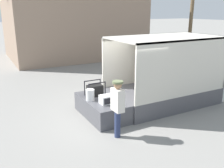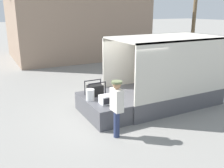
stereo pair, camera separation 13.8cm
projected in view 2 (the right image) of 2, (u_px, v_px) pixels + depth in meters
ground_plane at (117, 113)px, 9.25m from camera, size 160.00×160.00×0.00m
box_truck at (197, 75)px, 10.70m from camera, size 6.33×2.39×2.69m
tailgate_deck at (102, 107)px, 8.89m from camera, size 1.22×2.27×0.66m
microwave at (107, 99)px, 8.31m from camera, size 0.49×0.36×0.29m
portable_generator at (96, 90)px, 9.08m from camera, size 0.67×0.44×0.54m
orange_bucket at (90, 95)px, 8.60m from camera, size 0.30×0.30×0.39m
worker_person at (117, 103)px, 7.19m from camera, size 0.31×0.44×1.74m
utility_pole at (195, 9)px, 19.08m from camera, size 1.80×0.28×7.11m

